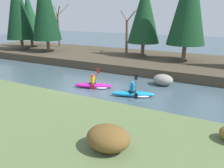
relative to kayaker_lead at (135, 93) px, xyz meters
The scene contains 14 objects.
ground_plane 3.37m from the kayaker_lead, behind, with size 90.00×90.00×0.00m, color #425660.
riverbank_near 6.91m from the kayaker_lead, 119.01° to the right, with size 44.00×6.45×0.64m.
riverbank_far 9.67m from the kayaker_lead, 110.28° to the left, with size 44.00×9.40×0.77m.
conifer_tree_far_left 21.24m from the kayaker_lead, 153.55° to the left, with size 3.02×3.02×6.88m.
conifer_tree_left 19.98m from the kayaker_lead, 158.65° to the left, with size 3.31×3.31×8.73m.
conifer_tree_mid_left 16.75m from the kayaker_lead, 152.25° to the left, with size 3.31×3.31×9.28m.
conifer_tree_centre 11.32m from the kayaker_lead, 107.30° to the left, with size 3.27×3.27×7.36m.
conifer_tree_mid_right 10.98m from the kayaker_lead, 82.11° to the left, with size 3.46×3.46×9.26m.
bare_tree_upstream 19.55m from the kayaker_lead, 143.91° to the left, with size 3.08×3.04×5.54m.
bare_tree_mid_upstream 12.20m from the kayaker_lead, 116.30° to the left, with size 2.69×2.65×4.79m.
shrub_clump_nearest 6.82m from the kayaker_lead, 75.80° to the right, with size 1.50×1.25×0.81m.
kayaker_lead is the anchor object (origin of this frame).
kayaker_middle 3.11m from the kayaker_lead, behind, with size 2.74×2.00×1.20m.
boulder_midstream 3.25m from the kayaker_lead, 72.65° to the left, with size 1.44×1.13×0.82m.
Camera 1 is at (8.05, -11.88, 4.94)m, focal length 35.00 mm.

